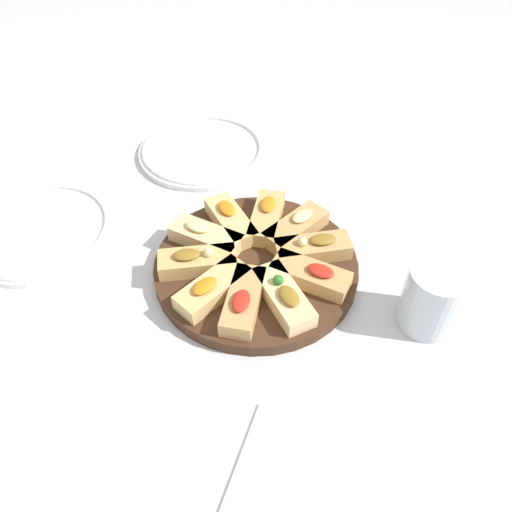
# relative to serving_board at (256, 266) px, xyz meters

# --- Properties ---
(ground_plane) EXTENTS (3.00, 3.00, 0.00)m
(ground_plane) POSITION_rel_serving_board_xyz_m (0.00, 0.00, -0.01)
(ground_plane) COLOR silver
(serving_board) EXTENTS (0.30, 0.30, 0.02)m
(serving_board) POSITION_rel_serving_board_xyz_m (0.00, 0.00, 0.00)
(serving_board) COLOR #422819
(serving_board) RESTS_ON ground_plane
(focaccia_slice_0) EXTENTS (0.09, 0.12, 0.04)m
(focaccia_slice_0) POSITION_rel_serving_board_xyz_m (-0.04, -0.08, 0.02)
(focaccia_slice_0) COLOR #E5C689
(focaccia_slice_0) RESTS_ON serving_board
(focaccia_slice_1) EXTENTS (0.06, 0.12, 0.03)m
(focaccia_slice_1) POSITION_rel_serving_board_xyz_m (0.01, -0.08, 0.02)
(focaccia_slice_1) COLOR tan
(focaccia_slice_1) RESTS_ON serving_board
(focaccia_slice_2) EXTENTS (0.11, 0.11, 0.04)m
(focaccia_slice_2) POSITION_rel_serving_board_xyz_m (0.06, -0.06, 0.02)
(focaccia_slice_2) COLOR tan
(focaccia_slice_2) RESTS_ON serving_board
(focaccia_slice_3) EXTENTS (0.12, 0.06, 0.03)m
(focaccia_slice_3) POSITION_rel_serving_board_xyz_m (0.09, -0.01, 0.02)
(focaccia_slice_3) COLOR tan
(focaccia_slice_3) RESTS_ON serving_board
(focaccia_slice_4) EXTENTS (0.12, 0.09, 0.03)m
(focaccia_slice_4) POSITION_rel_serving_board_xyz_m (0.08, 0.04, 0.02)
(focaccia_slice_4) COLOR tan
(focaccia_slice_4) RESTS_ON serving_board
(focaccia_slice_5) EXTENTS (0.09, 0.12, 0.03)m
(focaccia_slice_5) POSITION_rel_serving_board_xyz_m (0.04, 0.08, 0.02)
(focaccia_slice_5) COLOR #DBB775
(focaccia_slice_5) RESTS_ON serving_board
(focaccia_slice_6) EXTENTS (0.06, 0.12, 0.03)m
(focaccia_slice_6) POSITION_rel_serving_board_xyz_m (-0.01, 0.09, 0.02)
(focaccia_slice_6) COLOR #E5C689
(focaccia_slice_6) RESTS_ON serving_board
(focaccia_slice_7) EXTENTS (0.11, 0.11, 0.04)m
(focaccia_slice_7) POSITION_rel_serving_board_xyz_m (-0.06, 0.06, 0.02)
(focaccia_slice_7) COLOR tan
(focaccia_slice_7) RESTS_ON serving_board
(focaccia_slice_8) EXTENTS (0.12, 0.06, 0.03)m
(focaccia_slice_8) POSITION_rel_serving_board_xyz_m (-0.09, 0.01, 0.02)
(focaccia_slice_8) COLOR #DBB775
(focaccia_slice_8) RESTS_ON serving_board
(focaccia_slice_9) EXTENTS (0.12, 0.09, 0.03)m
(focaccia_slice_9) POSITION_rel_serving_board_xyz_m (-0.08, -0.04, 0.02)
(focaccia_slice_9) COLOR tan
(focaccia_slice_9) RESTS_ON serving_board
(plate_left) EXTENTS (0.24, 0.24, 0.02)m
(plate_left) POSITION_rel_serving_board_xyz_m (-0.14, 0.33, -0.00)
(plate_left) COLOR white
(plate_left) RESTS_ON ground_plane
(plate_right) EXTENTS (0.24, 0.24, 0.02)m
(plate_right) POSITION_rel_serving_board_xyz_m (0.19, 0.27, -0.00)
(plate_right) COLOR white
(plate_right) RESTS_ON ground_plane
(water_glass) EXTENTS (0.08, 0.08, 0.10)m
(water_glass) POSITION_rel_serving_board_xyz_m (0.06, -0.24, 0.04)
(water_glass) COLOR silver
(water_glass) RESTS_ON ground_plane
(napkin_stack) EXTENTS (0.18, 0.16, 0.01)m
(napkin_stack) POSITION_rel_serving_board_xyz_m (-0.23, -0.22, -0.01)
(napkin_stack) COLOR white
(napkin_stack) RESTS_ON ground_plane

